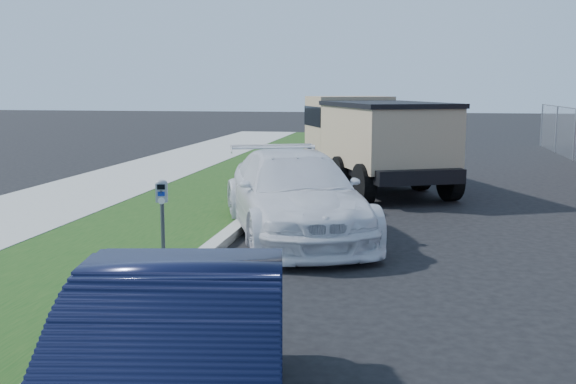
% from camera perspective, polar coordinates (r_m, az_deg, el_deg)
% --- Properties ---
extents(ground, '(120.00, 120.00, 0.00)m').
position_cam_1_polar(ground, '(9.04, 7.71, -7.49)').
color(ground, black).
rests_on(ground, ground).
extents(streetside, '(6.12, 50.00, 0.15)m').
position_cam_1_polar(streetside, '(12.44, -18.43, -3.02)').
color(streetside, gray).
rests_on(streetside, ground).
extents(parking_meter, '(0.18, 0.14, 1.19)m').
position_cam_1_polar(parking_meter, '(9.29, -10.62, -0.96)').
color(parking_meter, '#3F4247').
rests_on(parking_meter, ground).
extents(white_wagon, '(3.63, 5.34, 1.44)m').
position_cam_1_polar(white_wagon, '(11.58, 0.55, -0.14)').
color(white_wagon, white).
rests_on(white_wagon, ground).
extents(navy_sedan, '(2.14, 4.23, 1.33)m').
position_cam_1_polar(navy_sedan, '(4.67, -9.36, -14.87)').
color(navy_sedan, black).
rests_on(navy_sedan, ground).
extents(dump_truck, '(4.26, 6.17, 2.28)m').
position_cam_1_polar(dump_truck, '(17.20, 7.06, 4.64)').
color(dump_truck, black).
rests_on(dump_truck, ground).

